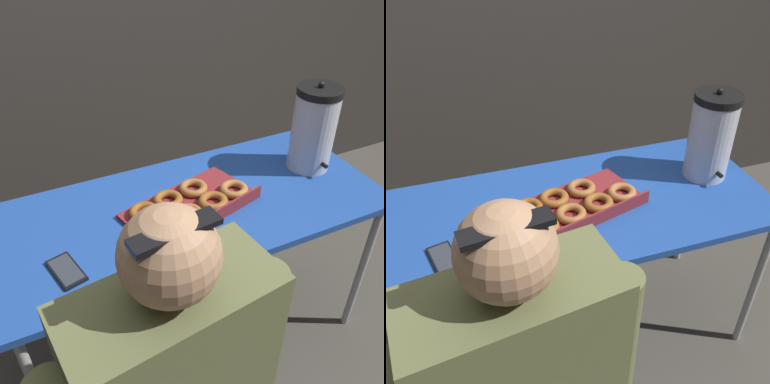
{
  "view_description": "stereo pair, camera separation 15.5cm",
  "coord_description": "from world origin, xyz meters",
  "views": [
    {
      "loc": [
        -0.54,
        -1.13,
        1.72
      ],
      "look_at": [
        -0.0,
        0.0,
        0.8
      ],
      "focal_mm": 40.0,
      "sensor_mm": 36.0,
      "label": 1
    },
    {
      "loc": [
        -0.4,
        -1.19,
        1.72
      ],
      "look_at": [
        -0.0,
        0.0,
        0.8
      ],
      "focal_mm": 40.0,
      "sensor_mm": 36.0,
      "label": 2
    }
  ],
  "objects": [
    {
      "name": "ground_plane",
      "position": [
        0.0,
        0.0,
        0.0
      ],
      "size": [
        12.0,
        12.0,
        0.0
      ],
      "primitive_type": "plane",
      "color": "#4C473F"
    },
    {
      "name": "folding_table",
      "position": [
        0.0,
        0.0,
        0.69
      ],
      "size": [
        1.44,
        0.65,
        0.74
      ],
      "color": "#1E479E",
      "rests_on": "ground"
    },
    {
      "name": "back_wall",
      "position": [
        0.0,
        1.0,
        1.23
      ],
      "size": [
        6.0,
        0.11,
        2.45
      ],
      "color": "#38332D",
      "rests_on": "ground"
    },
    {
      "name": "coffee_urn",
      "position": [
        0.55,
        0.04,
        0.92
      ],
      "size": [
        0.18,
        0.2,
        0.37
      ],
      "color": "silver",
      "rests_on": "folding_table"
    },
    {
      "name": "cell_phone",
      "position": [
        -0.5,
        -0.14,
        0.75
      ],
      "size": [
        0.11,
        0.16,
        0.01
      ],
      "rotation": [
        0.0,
        0.0,
        0.24
      ],
      "color": "black",
      "rests_on": "folding_table"
    },
    {
      "name": "donut_box",
      "position": [
        -0.02,
        -0.02,
        0.76
      ],
      "size": [
        0.53,
        0.37,
        0.05
      ],
      "rotation": [
        0.0,
        0.0,
        0.27
      ],
      "color": "maroon",
      "rests_on": "folding_table"
    }
  ]
}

